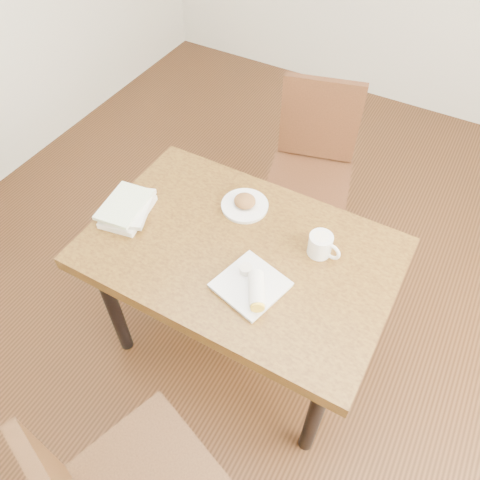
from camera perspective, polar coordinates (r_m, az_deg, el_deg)
The scene contains 8 objects.
ground at distance 2.43m, azimuth 0.00°, elevation -12.40°, with size 4.00×5.00×0.01m, color #472814.
room_walls at distance 1.25m, azimuth 0.00°, elevation 25.57°, with size 4.02×5.02×2.80m.
table at distance 1.87m, azimuth 0.00°, elevation -2.73°, with size 1.18×0.78×0.75m.
chair_far at distance 2.51m, azimuth 8.83°, elevation 9.54°, with size 0.51×0.51×0.95m.
plate_scone at distance 1.93m, azimuth 0.59°, elevation 4.41°, with size 0.20×0.20×0.06m.
coffee_mug at distance 1.77m, azimuth 9.86°, elevation -0.57°, with size 0.13×0.09×0.09m.
plate_burrito at distance 1.66m, azimuth 1.53°, elevation -5.68°, with size 0.27×0.27×0.07m.
book_stack at distance 1.95m, azimuth -13.51°, elevation 3.77°, with size 0.22×0.27×0.06m.
Camera 1 is at (0.56, -0.99, 2.14)m, focal length 35.00 mm.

